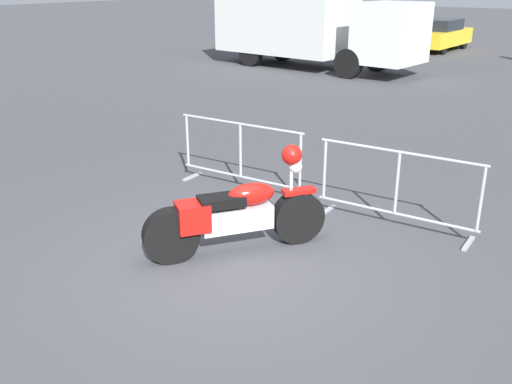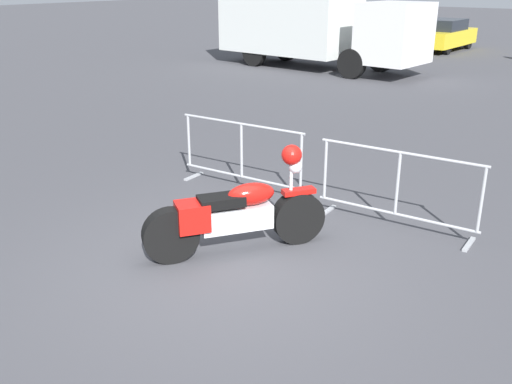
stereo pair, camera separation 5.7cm
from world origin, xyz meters
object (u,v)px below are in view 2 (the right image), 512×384
Objects in this scene: parked_car_black at (374,31)px; crowd_barrier_far at (397,189)px; crowd_barrier_near at (242,155)px; box_truck at (309,21)px; motorcycle at (236,214)px; parked_car_yellow at (443,35)px; parked_car_maroon at (315,28)px.

crowd_barrier_far is at bearing -151.89° from parked_car_black.
parked_car_black is (-9.22, 19.09, 0.16)m from crowd_barrier_far.
crowd_barrier_far is at bearing 0.00° from crowd_barrier_near.
box_truck reaches higher than crowd_barrier_near.
motorcycle is 0.25× the size of box_truck.
parked_car_yellow is (2.26, 7.95, -0.94)m from box_truck.
box_truck is 8.32m from parked_car_yellow.
parked_car_black reaches higher than motorcycle.
crowd_barrier_far is 0.54× the size of parked_car_yellow.
crowd_barrier_far is 0.28× the size of box_truck.
parked_car_yellow reaches higher than motorcycle.
box_truck is at bearing -170.69° from parked_car_black.
crowd_barrier_near is 0.54× the size of parked_car_yellow.
box_truck is at bearing 166.45° from parked_car_yellow.
motorcycle is at bearing -165.06° from parked_car_yellow.
parked_car_maroon reaches higher than crowd_barrier_near.
parked_car_black is (3.19, 0.10, 0.03)m from parked_car_maroon.
crowd_barrier_near is at bearing -58.38° from box_truck.
motorcycle is 0.89× the size of crowd_barrier_far.
box_truck reaches higher than parked_car_black.
box_truck is at bearing 62.79° from motorcycle.
parked_car_black reaches higher than crowd_barrier_near.
box_truck is 1.87× the size of parked_car_black.
parked_car_black is at bearing 109.24° from crowd_barrier_near.
box_truck reaches higher than crowd_barrier_far.
parked_car_maroon is 0.96× the size of parked_car_black.
parked_car_maroon is (-12.41, 18.99, 0.13)m from crowd_barrier_far.
crowd_barrier_near and crowd_barrier_far have the same top height.
crowd_barrier_near is at bearing -167.55° from parked_car_yellow.
crowd_barrier_near is 0.55× the size of parked_car_maroon.
motorcycle is 22.33m from parked_car_black.
box_truck is 7.67m from parked_car_black.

